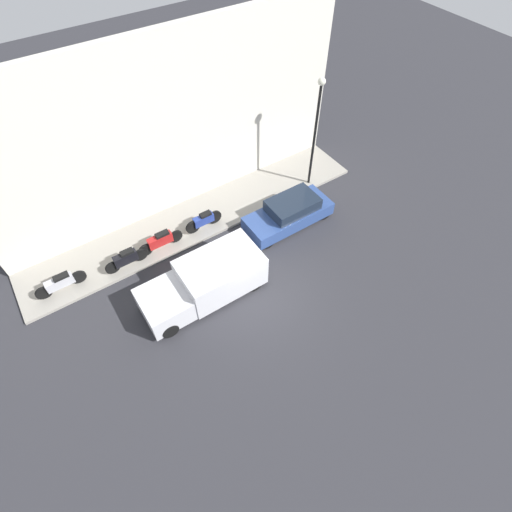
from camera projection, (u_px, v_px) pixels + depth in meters
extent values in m
plane|color=#2D2D33|center=(258.00, 294.00, 16.08)|extent=(60.00, 60.00, 0.00)
cube|color=gray|center=(198.00, 218.00, 18.68)|extent=(2.68, 16.27, 0.13)
cube|color=silver|center=(170.00, 131.00, 16.44)|extent=(0.30, 16.27, 7.91)
cube|color=#2D4784|center=(288.00, 216.00, 18.23)|extent=(1.64, 4.10, 0.63)
cube|color=#192333|center=(293.00, 205.00, 17.85)|extent=(1.44, 2.25, 0.54)
cylinder|color=black|center=(268.00, 243.00, 17.44)|extent=(0.20, 0.56, 0.56)
cylinder|color=black|center=(250.00, 223.00, 18.18)|extent=(0.20, 0.56, 0.56)
cylinder|color=black|center=(325.00, 214.00, 18.57)|extent=(0.20, 0.56, 0.56)
cylinder|color=black|center=(306.00, 197.00, 19.30)|extent=(0.20, 0.56, 0.56)
cube|color=silver|center=(221.00, 272.00, 15.66)|extent=(2.00, 3.18, 1.45)
cube|color=silver|center=(165.00, 305.00, 14.98)|extent=(1.90, 1.71, 1.01)
cube|color=#192333|center=(157.00, 304.00, 14.67)|extent=(1.70, 0.94, 0.41)
cylinder|color=black|center=(170.00, 330.00, 14.70)|extent=(0.22, 0.65, 0.65)
cylinder|color=black|center=(150.00, 297.00, 15.61)|extent=(0.22, 0.65, 0.65)
cylinder|color=black|center=(254.00, 284.00, 16.00)|extent=(0.22, 0.65, 0.65)
cylinder|color=black|center=(232.00, 256.00, 16.92)|extent=(0.22, 0.65, 0.65)
cube|color=navy|center=(203.00, 220.00, 17.86)|extent=(0.30, 0.94, 0.41)
cube|color=black|center=(205.00, 214.00, 17.70)|extent=(0.27, 0.52, 0.12)
cylinder|color=black|center=(193.00, 227.00, 17.78)|extent=(0.10, 0.68, 0.68)
cylinder|color=black|center=(215.00, 217.00, 18.17)|extent=(0.10, 0.68, 0.68)
cube|color=black|center=(126.00, 258.00, 16.45)|extent=(0.30, 0.98, 0.48)
cube|color=black|center=(127.00, 252.00, 16.27)|extent=(0.27, 0.53, 0.12)
cylinder|color=black|center=(113.00, 268.00, 16.39)|extent=(0.10, 0.61, 0.61)
cylinder|color=black|center=(141.00, 255.00, 16.82)|extent=(0.10, 0.61, 0.61)
cube|color=#B7B7BF|center=(60.00, 282.00, 15.71)|extent=(0.30, 1.07, 0.43)
cube|color=black|center=(61.00, 277.00, 15.55)|extent=(0.27, 0.58, 0.12)
cylinder|color=black|center=(44.00, 293.00, 15.60)|extent=(0.10, 0.62, 0.62)
cylinder|color=black|center=(78.00, 277.00, 16.08)|extent=(0.10, 0.62, 0.62)
cube|color=#B21E1E|center=(160.00, 240.00, 17.07)|extent=(0.30, 1.08, 0.47)
cube|color=black|center=(162.00, 234.00, 16.90)|extent=(0.27, 0.59, 0.12)
cylinder|color=black|center=(146.00, 250.00, 16.98)|extent=(0.10, 0.62, 0.62)
cylinder|color=black|center=(176.00, 236.00, 17.47)|extent=(0.10, 0.62, 0.62)
cylinder|color=black|center=(314.00, 138.00, 18.20)|extent=(0.12, 0.12, 5.16)
sphere|color=silver|center=(322.00, 81.00, 16.11)|extent=(0.33, 0.33, 0.33)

